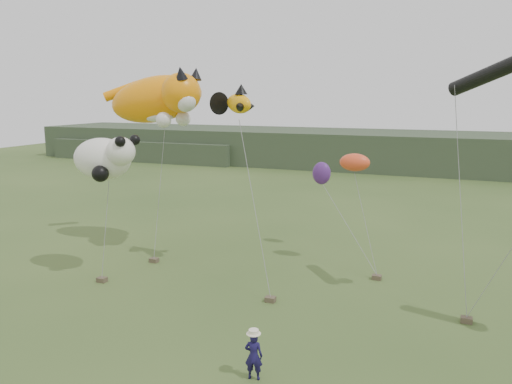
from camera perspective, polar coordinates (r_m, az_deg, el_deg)
ground at (r=16.57m, az=-4.78°, el=-17.97°), size 120.00×120.00×0.00m
headland at (r=58.75m, az=12.29°, el=4.71°), size 90.00×13.00×4.00m
festival_attendant at (r=14.96m, az=-0.27°, el=-18.22°), size 0.57×0.43×1.43m
sandbag_anchors at (r=21.54m, az=0.94°, el=-10.59°), size 15.17×5.10×0.21m
cat_kite at (r=25.99m, az=-10.79°, el=10.44°), size 6.77×3.61×3.13m
fish_kite at (r=22.31m, az=-2.99°, el=10.15°), size 2.81×1.84×1.34m
panda_kite at (r=22.60m, az=-16.86°, el=3.73°), size 3.22×2.08×2.00m
misc_kites at (r=24.63m, az=9.53°, el=2.80°), size 3.26×2.75×1.91m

